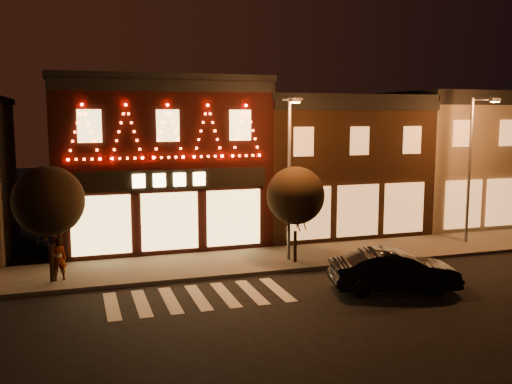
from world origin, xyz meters
TOP-DOWN VIEW (x-y plane):
  - ground at (0.00, 0.00)m, footprint 120.00×120.00m
  - sidewalk_far at (2.00, 8.00)m, footprint 44.00×4.00m
  - building_pulp at (0.00, 13.98)m, footprint 10.20×8.34m
  - building_right_a at (9.50, 13.99)m, footprint 9.20×8.28m
  - building_right_b at (18.50, 13.99)m, footprint 9.20×8.28m
  - streetlamp_mid at (4.78, 7.34)m, footprint 0.62×1.61m
  - streetlamp_right at (14.59, 7.83)m, footprint 0.46×1.64m
  - tree_left at (-4.99, 7.18)m, footprint 2.65×2.65m
  - tree_right at (4.92, 7.00)m, footprint 2.48×2.48m
  - dark_sedan at (7.05, 2.53)m, footprint 4.92×2.65m
  - pedestrian at (-4.74, 7.27)m, footprint 0.67×0.51m

SIDE VIEW (x-z plane):
  - ground at x=0.00m, z-range 0.00..0.00m
  - sidewalk_far at x=2.00m, z-range 0.00..0.15m
  - dark_sedan at x=7.05m, z-range 0.00..1.54m
  - pedestrian at x=-4.74m, z-range 0.15..1.80m
  - tree_right at x=4.92m, z-range 0.98..5.13m
  - tree_left at x=-4.99m, z-range 1.04..5.47m
  - building_right_a at x=9.50m, z-range 0.01..7.51m
  - building_right_b at x=18.50m, z-range 0.01..7.81m
  - building_pulp at x=0.00m, z-range 0.01..8.31m
  - streetlamp_mid at x=4.78m, z-range 0.76..7.80m
  - streetlamp_right at x=14.59m, z-range 0.77..7.92m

